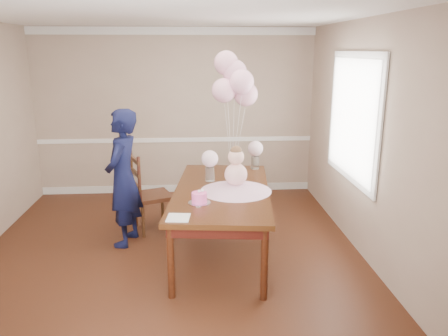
% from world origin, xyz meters
% --- Properties ---
extents(floor, '(4.50, 5.00, 0.00)m').
position_xyz_m(floor, '(0.00, 0.00, 0.00)').
color(floor, black).
rests_on(floor, ground).
extents(ceiling, '(4.50, 5.00, 0.02)m').
position_xyz_m(ceiling, '(0.00, 0.00, 2.70)').
color(ceiling, white).
rests_on(ceiling, wall_back).
extents(wall_back, '(4.50, 0.02, 2.70)m').
position_xyz_m(wall_back, '(0.00, 2.50, 1.35)').
color(wall_back, tan).
rests_on(wall_back, floor).
extents(wall_front, '(4.50, 0.02, 2.70)m').
position_xyz_m(wall_front, '(0.00, -2.50, 1.35)').
color(wall_front, tan).
rests_on(wall_front, floor).
extents(wall_right, '(0.02, 5.00, 2.70)m').
position_xyz_m(wall_right, '(2.25, 0.00, 1.35)').
color(wall_right, tan).
rests_on(wall_right, floor).
extents(chair_rail_trim, '(4.50, 0.02, 0.07)m').
position_xyz_m(chair_rail_trim, '(0.00, 2.49, 0.90)').
color(chair_rail_trim, white).
rests_on(chair_rail_trim, wall_back).
extents(crown_molding, '(4.50, 0.02, 0.12)m').
position_xyz_m(crown_molding, '(0.00, 2.49, 2.63)').
color(crown_molding, white).
rests_on(crown_molding, wall_back).
extents(baseboard_trim, '(4.50, 0.02, 0.12)m').
position_xyz_m(baseboard_trim, '(0.00, 2.49, 0.06)').
color(baseboard_trim, silver).
rests_on(baseboard_trim, floor).
extents(window_frame, '(0.02, 1.66, 1.56)m').
position_xyz_m(window_frame, '(2.23, 0.50, 1.55)').
color(window_frame, silver).
rests_on(window_frame, wall_right).
extents(window_blinds, '(0.01, 1.50, 1.40)m').
position_xyz_m(window_blinds, '(2.21, 0.50, 1.55)').
color(window_blinds, white).
rests_on(window_blinds, wall_right).
extents(dining_table_top, '(1.29, 2.24, 0.05)m').
position_xyz_m(dining_table_top, '(0.61, 0.11, 0.77)').
color(dining_table_top, black).
rests_on(dining_table_top, table_leg_fl).
extents(table_apron, '(1.17, 2.12, 0.11)m').
position_xyz_m(table_apron, '(0.61, 0.11, 0.69)').
color(table_apron, black).
rests_on(table_apron, table_leg_fl).
extents(table_leg_fl, '(0.08, 0.08, 0.75)m').
position_xyz_m(table_leg_fl, '(0.05, -0.81, 0.37)').
color(table_leg_fl, black).
rests_on(table_leg_fl, floor).
extents(table_leg_fr, '(0.08, 0.08, 0.75)m').
position_xyz_m(table_leg_fr, '(0.95, -0.91, 0.37)').
color(table_leg_fr, black).
rests_on(table_leg_fr, floor).
extents(table_leg_bl, '(0.08, 0.08, 0.75)m').
position_xyz_m(table_leg_bl, '(0.27, 1.14, 0.37)').
color(table_leg_bl, black).
rests_on(table_leg_bl, floor).
extents(table_leg_br, '(0.08, 0.08, 0.75)m').
position_xyz_m(table_leg_br, '(1.16, 1.04, 0.37)').
color(table_leg_br, black).
rests_on(table_leg_br, floor).
extents(baby_skirt, '(0.89, 0.89, 0.11)m').
position_xyz_m(baby_skirt, '(0.76, 0.04, 0.85)').
color(baby_skirt, '#D59DBE').
rests_on(baby_skirt, dining_table_top).
extents(baby_torso, '(0.26, 0.26, 0.26)m').
position_xyz_m(baby_torso, '(0.76, 0.04, 0.99)').
color(baby_torso, '#FEA0CA').
rests_on(baby_torso, baby_skirt).
extents(baby_head, '(0.18, 0.18, 0.18)m').
position_xyz_m(baby_head, '(0.76, 0.04, 1.20)').
color(baby_head, beige).
rests_on(baby_head, baby_torso).
extents(baby_hair, '(0.13, 0.13, 0.13)m').
position_xyz_m(baby_hair, '(0.76, 0.04, 1.26)').
color(baby_hair, brown).
rests_on(baby_hair, baby_head).
extents(cake_platter, '(0.26, 0.26, 0.01)m').
position_xyz_m(cake_platter, '(0.34, -0.34, 0.81)').
color(cake_platter, '#B9B8BD').
rests_on(cake_platter, dining_table_top).
extents(birthday_cake, '(0.18, 0.18, 0.11)m').
position_xyz_m(birthday_cake, '(0.34, -0.34, 0.86)').
color(birthday_cake, '#FD50AF').
rests_on(birthday_cake, cake_platter).
extents(cake_flower_a, '(0.03, 0.03, 0.03)m').
position_xyz_m(cake_flower_a, '(0.34, -0.34, 0.93)').
color(cake_flower_a, white).
rests_on(cake_flower_a, birthday_cake).
extents(cake_flower_b, '(0.03, 0.03, 0.03)m').
position_xyz_m(cake_flower_b, '(0.38, -0.32, 0.93)').
color(cake_flower_b, white).
rests_on(cake_flower_b, birthday_cake).
extents(rose_vase_near, '(0.12, 0.12, 0.17)m').
position_xyz_m(rose_vase_near, '(0.48, 0.45, 0.89)').
color(rose_vase_near, silver).
rests_on(rose_vase_near, dining_table_top).
extents(roses_near, '(0.20, 0.20, 0.20)m').
position_xyz_m(roses_near, '(0.48, 0.45, 1.08)').
color(roses_near, silver).
rests_on(roses_near, rose_vase_near).
extents(rose_vase_far, '(0.12, 0.12, 0.17)m').
position_xyz_m(rose_vase_far, '(1.11, 0.97, 0.89)').
color(rose_vase_far, silver).
rests_on(rose_vase_far, dining_table_top).
extents(roses_far, '(0.20, 0.20, 0.20)m').
position_xyz_m(roses_far, '(1.11, 0.97, 1.08)').
color(roses_far, beige).
rests_on(roses_far, rose_vase_far).
extents(napkin, '(0.24, 0.24, 0.01)m').
position_xyz_m(napkin, '(0.14, -0.75, 0.81)').
color(napkin, silver).
rests_on(napkin, dining_table_top).
extents(balloon_weight, '(0.05, 0.05, 0.02)m').
position_xyz_m(balloon_weight, '(0.78, 0.69, 0.81)').
color(balloon_weight, silver).
rests_on(balloon_weight, dining_table_top).
extents(balloon_a, '(0.30, 0.30, 0.30)m').
position_xyz_m(balloon_a, '(0.67, 0.70, 1.87)').
color(balloon_a, '#FFB4D3').
rests_on(balloon_a, balloon_ribbon_a).
extents(balloon_b, '(0.30, 0.30, 0.30)m').
position_xyz_m(balloon_b, '(0.88, 0.62, 1.98)').
color(balloon_b, '#FFB4D7').
rests_on(balloon_b, balloon_ribbon_b).
extents(balloon_c, '(0.30, 0.30, 0.30)m').
position_xyz_m(balloon_c, '(0.81, 0.79, 2.08)').
color(balloon_c, '#D999B9').
rests_on(balloon_c, balloon_ribbon_c).
extents(balloon_d, '(0.30, 0.30, 0.30)m').
position_xyz_m(balloon_d, '(0.70, 0.82, 2.19)').
color(balloon_d, '#EBA7C3').
rests_on(balloon_d, balloon_ribbon_d).
extents(balloon_e, '(0.30, 0.30, 0.30)m').
position_xyz_m(balloon_e, '(0.94, 0.75, 1.82)').
color(balloon_e, '#F7AFCA').
rests_on(balloon_e, balloon_ribbon_e).
extents(balloon_ribbon_a, '(0.10, 0.01, 0.89)m').
position_xyz_m(balloon_ribbon_a, '(0.72, 0.69, 1.26)').
color(balloon_ribbon_a, silver).
rests_on(balloon_ribbon_a, balloon_weight).
extents(balloon_ribbon_b, '(0.10, 0.07, 1.00)m').
position_xyz_m(balloon_ribbon_b, '(0.83, 0.65, 1.31)').
color(balloon_ribbon_b, white).
rests_on(balloon_ribbon_b, balloon_weight).
extents(balloon_ribbon_c, '(0.03, 0.10, 1.11)m').
position_xyz_m(balloon_ribbon_c, '(0.79, 0.74, 1.37)').
color(balloon_ribbon_c, silver).
rests_on(balloon_ribbon_c, balloon_weight).
extents(balloon_ribbon_d, '(0.08, 0.12, 1.21)m').
position_xyz_m(balloon_ribbon_d, '(0.74, 0.76, 1.42)').
color(balloon_ribbon_d, white).
rests_on(balloon_ribbon_d, balloon_weight).
extents(balloon_ribbon_e, '(0.16, 0.06, 0.83)m').
position_xyz_m(balloon_ribbon_e, '(0.86, 0.72, 1.23)').
color(balloon_ribbon_e, white).
rests_on(balloon_ribbon_e, balloon_weight).
extents(dining_chair_seat, '(0.60, 0.60, 0.05)m').
position_xyz_m(dining_chair_seat, '(-0.27, 0.89, 0.47)').
color(dining_chair_seat, '#371A0F').
rests_on(dining_chair_seat, chair_leg_fl).
extents(chair_leg_fl, '(0.05, 0.05, 0.45)m').
position_xyz_m(chair_leg_fl, '(-0.38, 0.64, 0.23)').
color(chair_leg_fl, '#331B0E').
rests_on(chair_leg_fl, floor).
extents(chair_leg_fr, '(0.05, 0.05, 0.45)m').
position_xyz_m(chair_leg_fr, '(-0.02, 0.78, 0.23)').
color(chair_leg_fr, '#36150E').
rests_on(chair_leg_fr, floor).
extents(chair_leg_bl, '(0.05, 0.05, 0.45)m').
position_xyz_m(chair_leg_bl, '(-0.52, 0.99, 0.23)').
color(chair_leg_bl, '#331D0D').
rests_on(chair_leg_bl, floor).
extents(chair_leg_br, '(0.05, 0.05, 0.45)m').
position_xyz_m(chair_leg_br, '(-0.16, 1.13, 0.23)').
color(chair_leg_br, '#321C0D').
rests_on(chair_leg_br, floor).
extents(chair_back_post_l, '(0.05, 0.05, 0.59)m').
position_xyz_m(chair_back_post_l, '(-0.39, 0.63, 0.78)').
color(chair_back_post_l, '#39170F').
rests_on(chair_back_post_l, dining_chair_seat).
extents(chair_back_post_r, '(0.05, 0.05, 0.59)m').
position_xyz_m(chair_back_post_r, '(-0.53, 0.98, 0.78)').
color(chair_back_post_r, '#3D2210').
rests_on(chair_back_post_r, dining_chair_seat).
extents(chair_slat_low, '(0.18, 0.40, 0.05)m').
position_xyz_m(chair_slat_low, '(-0.46, 0.81, 0.65)').
color(chair_slat_low, '#381E0F').
rests_on(chair_slat_low, dining_chair_seat).
extents(chair_slat_mid, '(0.18, 0.40, 0.05)m').
position_xyz_m(chair_slat_mid, '(-0.46, 0.81, 0.82)').
color(chair_slat_mid, '#341D0E').
rests_on(chair_slat_mid, dining_chair_seat).
extents(chair_slat_top, '(0.18, 0.40, 0.05)m').
position_xyz_m(chair_slat_top, '(-0.46, 0.81, 0.99)').
color(chair_slat_top, '#3C2010').
rests_on(chair_slat_top, dining_chair_seat).
extents(woman, '(0.53, 0.69, 1.69)m').
position_xyz_m(woman, '(-0.57, 0.49, 0.84)').
color(woman, black).
rests_on(woman, floor).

